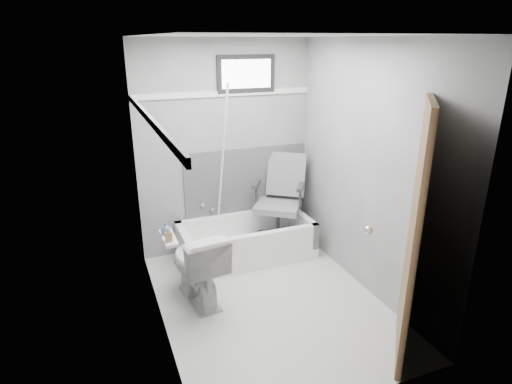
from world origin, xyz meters
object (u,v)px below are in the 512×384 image
office_chair (278,200)px  soap_bottle_a (169,235)px  bathtub (246,240)px  soap_bottle_b (165,228)px  door (472,248)px  toilet (197,265)px

office_chair → soap_bottle_a: office_chair is taller
soap_bottle_a → bathtub: bearing=47.5°
bathtub → soap_bottle_b: 1.64m
door → soap_bottle_a: 2.20m
bathtub → office_chair: (0.41, 0.05, 0.41)m
soap_bottle_a → door: bearing=-29.0°
office_chair → toilet: bearing=-114.0°
toilet → door: 2.33m
door → soap_bottle_a: size_ratio=19.10×
bathtub → toilet: toilet is taller
office_chair → soap_bottle_b: office_chair is taller
door → soap_bottle_b: bearing=147.9°
toilet → soap_bottle_b: (-0.32, -0.36, 0.59)m
toilet → soap_bottle_b: 0.77m
bathtub → soap_bottle_a: bearing=-132.5°
soap_bottle_b → toilet: bearing=48.8°
office_chair → door: (0.46, -2.26, 0.38)m
door → bathtub: bearing=111.5°
bathtub → soap_bottle_b: (-1.05, -1.01, 0.75)m
bathtub → office_chair: bearing=7.0°
toilet → soap_bottle_a: bearing=49.9°
bathtub → office_chair: size_ratio=1.49×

